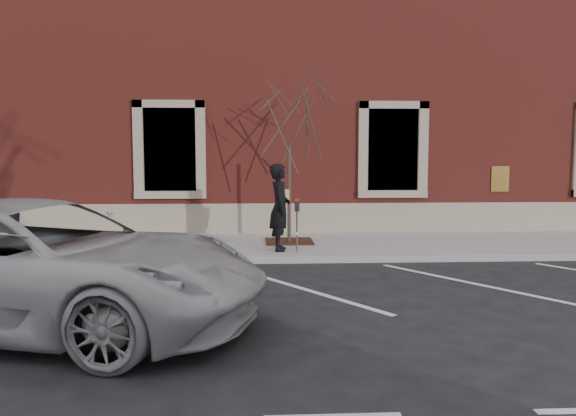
{
  "coord_description": "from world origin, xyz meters",
  "views": [
    {
      "loc": [
        -0.63,
        -11.64,
        2.27
      ],
      "look_at": [
        0.0,
        0.6,
        1.1
      ],
      "focal_mm": 35.0,
      "sensor_mm": 36.0,
      "label": 1
    }
  ],
  "objects": [
    {
      "name": "sapling",
      "position": [
        0.09,
        1.85,
        3.02
      ],
      "size": [
        2.46,
        2.46,
        4.11
      ],
      "color": "#412F27",
      "rests_on": "sidewalk_near"
    },
    {
      "name": "white_truck",
      "position": [
        -3.55,
        -4.26,
        0.84
      ],
      "size": [
        6.58,
        4.26,
        1.69
      ],
      "primitive_type": "imported",
      "rotation": [
        0.0,
        0.0,
        1.31
      ],
      "color": "#BCBEC0",
      "rests_on": "ground"
    },
    {
      "name": "tree_grate",
      "position": [
        0.09,
        1.85,
        0.16
      ],
      "size": [
        1.14,
        1.14,
        0.03
      ],
      "primitive_type": "cube",
      "color": "#411F15",
      "rests_on": "sidewalk_near"
    },
    {
      "name": "sidewalk_near",
      "position": [
        0.0,
        1.75,
        0.07
      ],
      "size": [
        40.0,
        3.5,
        0.15
      ],
      "primitive_type": "cube",
      "color": "beige",
      "rests_on": "ground"
    },
    {
      "name": "man",
      "position": [
        -0.18,
        0.65,
        1.11
      ],
      "size": [
        0.48,
        0.72,
        1.92
      ],
      "primitive_type": "imported",
      "rotation": [
        0.0,
        0.0,
        1.54
      ],
      "color": "black",
      "rests_on": "sidewalk_near"
    },
    {
      "name": "building_civic",
      "position": [
        0.0,
        7.74,
        4.0
      ],
      "size": [
        40.0,
        8.62,
        8.0
      ],
      "color": "maroon",
      "rests_on": "ground"
    },
    {
      "name": "parking_stripes",
      "position": [
        0.0,
        -2.2,
        0.0
      ],
      "size": [
        28.0,
        4.4,
        0.01
      ],
      "primitive_type": null,
      "color": "silver",
      "rests_on": "ground"
    },
    {
      "name": "parking_meter",
      "position": [
        0.19,
        0.53,
        0.96
      ],
      "size": [
        0.11,
        0.08,
        1.16
      ],
      "rotation": [
        0.0,
        0.0,
        -0.39
      ],
      "color": "#595B60",
      "rests_on": "sidewalk_near"
    },
    {
      "name": "ground",
      "position": [
        0.0,
        0.0,
        0.0
      ],
      "size": [
        120.0,
        120.0,
        0.0
      ],
      "primitive_type": "plane",
      "color": "#28282B",
      "rests_on": "ground"
    },
    {
      "name": "curb_near",
      "position": [
        0.0,
        -0.05,
        0.07
      ],
      "size": [
        40.0,
        0.12,
        0.15
      ],
      "primitive_type": "cube",
      "color": "#9E9E99",
      "rests_on": "ground"
    }
  ]
}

